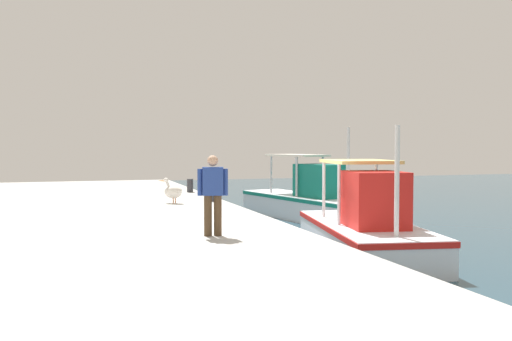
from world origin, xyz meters
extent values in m
cube|color=#B2B2AD|center=(0.00, -5.00, 0.40)|extent=(36.00, 10.00, 0.80)
cube|color=white|center=(-5.81, 3.11, 0.43)|extent=(6.55, 2.91, 0.86)
cube|color=#0F7260|center=(-5.81, 3.11, 0.78)|extent=(6.60, 2.95, 0.12)
cube|color=#0F7260|center=(-5.03, 3.27, 1.44)|extent=(1.94, 1.33, 1.16)
cylinder|color=silver|center=(-7.09, 2.25, 1.56)|extent=(0.08, 0.08, 1.41)
cylinder|color=silver|center=(-7.33, 3.38, 1.56)|extent=(0.08, 0.08, 1.41)
cylinder|color=silver|center=(-5.41, 2.60, 1.56)|extent=(0.08, 0.08, 1.41)
cylinder|color=silver|center=(-5.65, 3.73, 1.56)|extent=(0.08, 0.08, 1.41)
cube|color=silver|center=(-6.37, 2.99, 2.31)|extent=(2.76, 1.71, 0.08)
cylinder|color=silver|center=(-3.48, 3.59, 2.06)|extent=(0.10, 0.10, 2.40)
cube|color=white|center=(0.69, 1.82, 0.40)|extent=(5.52, 2.98, 0.79)
cube|color=red|center=(0.69, 1.82, 0.71)|extent=(5.57, 3.03, 0.12)
cube|color=red|center=(1.33, 1.70, 1.43)|extent=(1.67, 1.47, 1.27)
cylinder|color=silver|center=(-0.60, 1.36, 1.50)|extent=(0.08, 0.08, 1.42)
cylinder|color=silver|center=(-0.33, 2.74, 1.50)|extent=(0.08, 0.08, 1.42)
cylinder|color=silver|center=(0.79, 1.09, 1.50)|extent=(0.08, 0.08, 1.42)
cylinder|color=silver|center=(1.06, 2.47, 1.50)|extent=(0.08, 0.08, 1.42)
cube|color=#D8CC72|center=(0.23, 1.91, 2.25)|extent=(2.36, 1.86, 0.08)
cylinder|color=silver|center=(2.62, 1.45, 1.93)|extent=(0.10, 0.10, 2.26)
torus|color=orange|center=(1.33, 2.36, 1.43)|extent=(0.55, 0.20, 0.54)
cylinder|color=tan|center=(-5.19, -1.73, 0.91)|extent=(0.04, 0.04, 0.22)
cylinder|color=tan|center=(-5.11, -1.82, 0.91)|extent=(0.04, 0.04, 0.22)
ellipsoid|color=white|center=(-5.18, -1.81, 1.16)|extent=(0.68, 0.68, 0.40)
ellipsoid|color=silver|center=(-5.15, -1.77, 1.22)|extent=(0.64, 0.65, 0.28)
cylinder|color=white|center=(-5.32, -1.95, 1.38)|extent=(0.20, 0.20, 0.27)
sphere|color=white|center=(-5.38, -2.00, 1.54)|extent=(0.23, 0.23, 0.16)
cone|color=#F2B272|center=(-5.52, -2.15, 1.52)|extent=(0.26, 0.26, 0.07)
cylinder|color=#4C3823|center=(1.39, -2.18, 1.22)|extent=(0.16, 0.16, 0.83)
cylinder|color=#4C3823|center=(1.43, -1.99, 1.22)|extent=(0.16, 0.16, 0.83)
cube|color=navy|center=(1.41, -2.09, 1.92)|extent=(0.32, 0.46, 0.57)
cylinder|color=navy|center=(1.36, -2.34, 1.90)|extent=(0.10, 0.10, 0.54)
cylinder|color=navy|center=(1.46, -1.83, 1.90)|extent=(0.10, 0.10, 0.54)
sphere|color=tan|center=(1.41, -2.09, 2.33)|extent=(0.22, 0.22, 0.22)
cylinder|color=#333338|center=(-9.25, -0.45, 1.07)|extent=(0.25, 0.25, 0.54)
cylinder|color=#333338|center=(-5.40, -0.45, 1.03)|extent=(0.22, 0.22, 0.45)
camera|label=1|loc=(11.94, -4.63, 2.60)|focal=37.38mm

